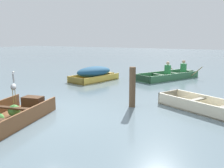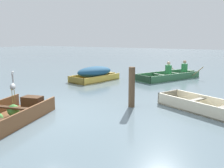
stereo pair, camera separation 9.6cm
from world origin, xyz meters
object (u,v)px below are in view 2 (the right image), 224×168
object	(u,v)px
dinghy_wooden_brown_foreground	(6,117)
skiff_yellow_near_moored	(95,73)
heron_on_dinghy	(13,86)
mooring_post	(132,87)
rowboat_green_with_crew	(171,75)
skiff_cream_mid_moored	(213,109)

from	to	relation	value
dinghy_wooden_brown_foreground	skiff_yellow_near_moored	world-z (taller)	skiff_yellow_near_moored
heron_on_dinghy	mooring_post	bearing A→B (deg)	44.34
dinghy_wooden_brown_foreground	skiff_yellow_near_moored	size ratio (longest dim) A/B	1.22
dinghy_wooden_brown_foreground	rowboat_green_with_crew	size ratio (longest dim) A/B	0.88
mooring_post	skiff_cream_mid_moored	bearing A→B (deg)	10.34
heron_on_dinghy	mooring_post	xyz separation A→B (m)	(2.43, 2.37, -0.24)
rowboat_green_with_crew	heron_on_dinghy	size ratio (longest dim) A/B	4.38
skiff_cream_mid_moored	skiff_yellow_near_moored	bearing A→B (deg)	152.11
skiff_cream_mid_moored	rowboat_green_with_crew	bearing A→B (deg)	115.68
skiff_cream_mid_moored	rowboat_green_with_crew	xyz separation A→B (m)	(-2.64, 5.48, 0.05)
dinghy_wooden_brown_foreground	rowboat_green_with_crew	distance (m)	8.91
dinghy_wooden_brown_foreground	mooring_post	size ratio (longest dim) A/B	2.61
rowboat_green_with_crew	mooring_post	size ratio (longest dim) A/B	2.96
dinghy_wooden_brown_foreground	heron_on_dinghy	world-z (taller)	heron_on_dinghy
dinghy_wooden_brown_foreground	skiff_yellow_near_moored	xyz separation A→B (m)	(-1.21, 6.29, 0.24)
dinghy_wooden_brown_foreground	rowboat_green_with_crew	xyz separation A→B (m)	(1.96, 8.70, 0.03)
skiff_yellow_near_moored	mooring_post	world-z (taller)	mooring_post
heron_on_dinghy	rowboat_green_with_crew	bearing A→B (deg)	75.66
dinghy_wooden_brown_foreground	skiff_cream_mid_moored	distance (m)	5.61
skiff_cream_mid_moored	heron_on_dinghy	world-z (taller)	heron_on_dinghy
dinghy_wooden_brown_foreground	mooring_post	bearing A→B (deg)	50.82
rowboat_green_with_crew	heron_on_dinghy	world-z (taller)	heron_on_dinghy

